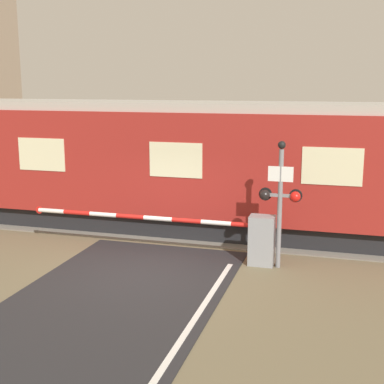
{
  "coord_description": "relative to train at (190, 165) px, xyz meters",
  "views": [
    {
      "loc": [
        4.31,
        -10.95,
        4.28
      ],
      "look_at": [
        0.62,
        1.84,
        1.55
      ],
      "focal_mm": 50.0,
      "sensor_mm": 36.0,
      "label": 1
    }
  ],
  "objects": [
    {
      "name": "ground_plane",
      "position": [
        -0.01,
        -3.79,
        -1.92
      ],
      "size": [
        80.0,
        80.0,
        0.0
      ],
      "primitive_type": "plane",
      "color": "#6B6047"
    },
    {
      "name": "track_bed",
      "position": [
        -0.01,
        0.0,
        -1.9
      ],
      "size": [
        36.0,
        3.2,
        0.13
      ],
      "color": "slate",
      "rests_on": "ground_plane"
    },
    {
      "name": "train",
      "position": [
        0.0,
        0.0,
        0.0
      ],
      "size": [
        14.62,
        2.78,
        3.75
      ],
      "color": "black",
      "rests_on": "ground_plane"
    },
    {
      "name": "crossing_barrier",
      "position": [
        1.96,
        -2.55,
        -1.25
      ],
      "size": [
        6.37,
        0.44,
        1.2
      ],
      "color": "gray",
      "rests_on": "ground_plane"
    },
    {
      "name": "signal_post",
      "position": [
        2.92,
        -2.64,
        -0.21
      ],
      "size": [
        1.0,
        0.26,
        2.99
      ],
      "color": "gray",
      "rests_on": "ground_plane"
    }
  ]
}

